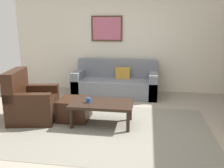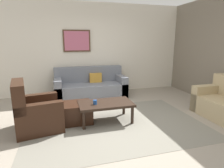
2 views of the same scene
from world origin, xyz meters
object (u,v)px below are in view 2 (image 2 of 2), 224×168
(couch_main, at_px, (90,87))
(armchair_leather, at_px, (34,114))
(cup, at_px, (95,102))
(ottoman, at_px, (78,112))
(framed_artwork, at_px, (77,41))
(coffee_table, at_px, (106,105))

(couch_main, bearing_deg, armchair_leather, -125.59)
(couch_main, xyz_separation_m, cup, (-0.22, -1.96, 0.16))
(couch_main, xyz_separation_m, ottoman, (-0.55, -1.77, -0.10))
(armchair_leather, height_order, framed_artwork, framed_artwork)
(cup, bearing_deg, armchair_leather, 177.41)
(coffee_table, bearing_deg, ottoman, 165.35)
(coffee_table, height_order, framed_artwork, framed_artwork)
(ottoman, height_order, cup, cup)
(cup, bearing_deg, framed_artwork, 92.03)
(ottoman, distance_m, cup, 0.46)
(armchair_leather, relative_size, framed_artwork, 1.17)
(armchair_leather, bearing_deg, framed_artwork, 65.44)
(ottoman, relative_size, framed_artwork, 0.69)
(armchair_leather, relative_size, ottoman, 1.70)
(cup, relative_size, framed_artwork, 0.11)
(coffee_table, bearing_deg, couch_main, 90.21)
(framed_artwork, bearing_deg, cup, -87.97)
(armchair_leather, height_order, ottoman, armchair_leather)
(couch_main, height_order, cup, couch_main)
(framed_artwork, bearing_deg, couch_main, -53.34)
(ottoman, bearing_deg, framed_artwork, 83.53)
(coffee_table, xyz_separation_m, cup, (-0.23, -0.05, 0.10))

